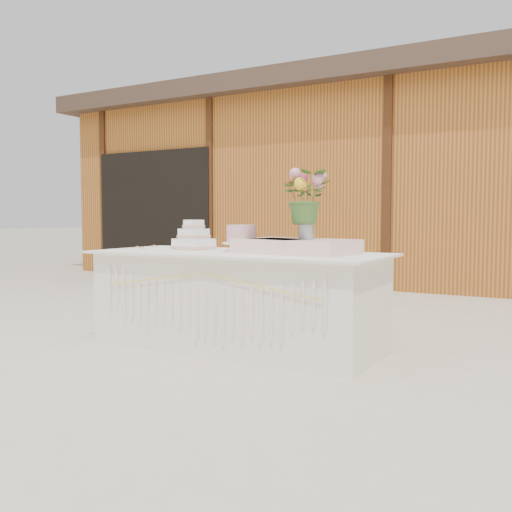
# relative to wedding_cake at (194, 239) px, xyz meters

# --- Properties ---
(ground) EXTENTS (80.00, 80.00, 0.00)m
(ground) POSITION_rel_wedding_cake_xyz_m (0.51, -0.12, -0.86)
(ground) COLOR beige
(ground) RESTS_ON ground
(barn) EXTENTS (12.60, 4.60, 3.30)m
(barn) POSITION_rel_wedding_cake_xyz_m (0.50, 5.88, 0.82)
(barn) COLOR #A96823
(barn) RESTS_ON ground
(cake_table) EXTENTS (2.40, 1.00, 0.77)m
(cake_table) POSITION_rel_wedding_cake_xyz_m (0.51, -0.12, -0.47)
(cake_table) COLOR white
(cake_table) RESTS_ON ground
(wedding_cake) EXTENTS (0.34, 0.34, 0.26)m
(wedding_cake) POSITION_rel_wedding_cake_xyz_m (0.00, 0.00, 0.00)
(wedding_cake) COLOR white
(wedding_cake) RESTS_ON cake_table
(pink_cake_stand) EXTENTS (0.30, 0.30, 0.22)m
(pink_cake_stand) POSITION_rel_wedding_cake_xyz_m (0.53, -0.09, 0.03)
(pink_cake_stand) COLOR white
(pink_cake_stand) RESTS_ON cake_table
(satin_runner) EXTENTS (0.95, 0.63, 0.11)m
(satin_runner) POSITION_rel_wedding_cake_xyz_m (1.01, -0.06, -0.03)
(satin_runner) COLOR #FFD4CD
(satin_runner) RESTS_ON cake_table
(flower_vase) EXTENTS (0.12, 0.12, 0.16)m
(flower_vase) POSITION_rel_wedding_cake_xyz_m (1.09, -0.05, 0.11)
(flower_vase) COLOR #B9B9BE
(flower_vase) RESTS_ON satin_runner
(bouquet) EXTENTS (0.45, 0.42, 0.41)m
(bouquet) POSITION_rel_wedding_cake_xyz_m (1.09, -0.05, 0.39)
(bouquet) COLOR #3D6629
(bouquet) RESTS_ON flower_vase
(loose_flowers) EXTENTS (0.15, 0.35, 0.02)m
(loose_flowers) POSITION_rel_wedding_cake_xyz_m (-0.53, 0.02, -0.08)
(loose_flowers) COLOR pink
(loose_flowers) RESTS_ON cake_table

